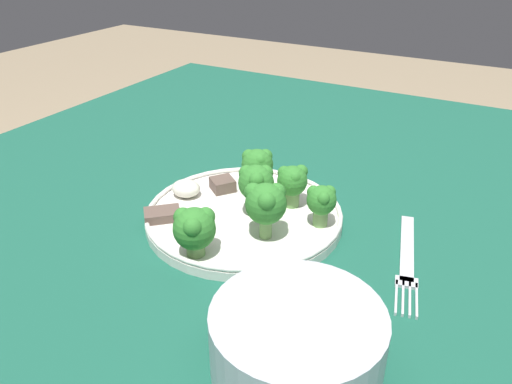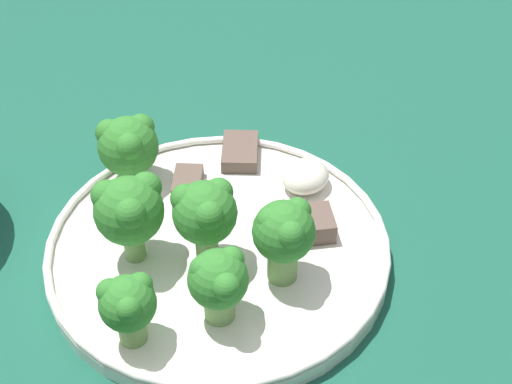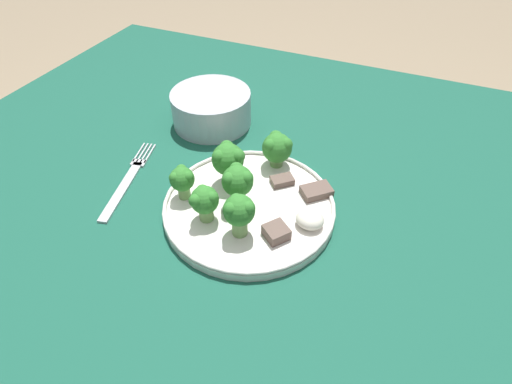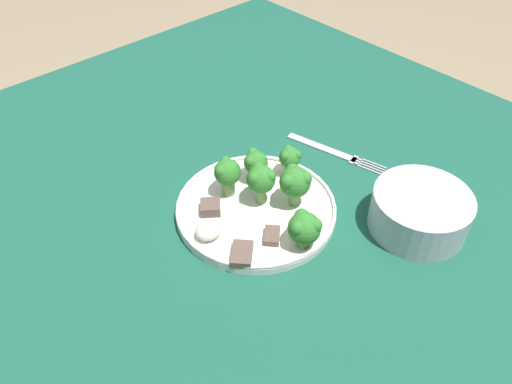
% 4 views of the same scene
% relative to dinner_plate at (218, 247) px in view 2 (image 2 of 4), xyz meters
% --- Properties ---
extents(dinner_plate, '(0.25, 0.25, 0.02)m').
position_rel_dinner_plate_xyz_m(dinner_plate, '(0.00, 0.00, 0.00)').
color(dinner_plate, white).
rests_on(dinner_plate, table).
extents(broccoli_floret_near_rim_left, '(0.05, 0.05, 0.07)m').
position_rel_dinner_plate_xyz_m(broccoli_floret_near_rim_left, '(-0.05, 0.03, 0.05)').
color(broccoli_floret_near_rim_left, '#709E56').
rests_on(broccoli_floret_near_rim_left, dinner_plate).
extents(broccoli_floret_center_left, '(0.05, 0.04, 0.07)m').
position_rel_dinner_plate_xyz_m(broccoli_floret_center_left, '(-0.01, -0.00, 0.05)').
color(broccoli_floret_center_left, '#709E56').
rests_on(broccoli_floret_center_left, dinner_plate).
extents(broccoli_floret_back_left, '(0.04, 0.04, 0.06)m').
position_rel_dinner_plate_xyz_m(broccoli_floret_back_left, '(-0.04, -0.05, 0.04)').
color(broccoli_floret_back_left, '#709E56').
rests_on(broccoli_floret_back_left, dinner_plate).
extents(broccoli_floret_front_left, '(0.04, 0.04, 0.05)m').
position_rel_dinner_plate_xyz_m(broccoli_floret_front_left, '(-0.10, -0.02, 0.04)').
color(broccoli_floret_front_left, '#709E56').
rests_on(broccoli_floret_front_left, dinner_plate).
extents(broccoli_floret_center_back, '(0.04, 0.04, 0.07)m').
position_rel_dinner_plate_xyz_m(broccoli_floret_center_back, '(0.01, -0.05, 0.05)').
color(broccoli_floret_center_back, '#709E56').
rests_on(broccoli_floret_center_back, dinner_plate).
extents(broccoli_floret_mid_cluster, '(0.05, 0.05, 0.06)m').
position_rel_dinner_plate_xyz_m(broccoli_floret_mid_cluster, '(0.00, 0.10, 0.04)').
color(broccoli_floret_mid_cluster, '#709E56').
rests_on(broccoli_floret_mid_cluster, dinner_plate).
extents(meat_slice_front_slice, '(0.04, 0.04, 0.02)m').
position_rel_dinner_plate_xyz_m(meat_slice_front_slice, '(0.06, -0.04, 0.01)').
color(meat_slice_front_slice, brown).
rests_on(meat_slice_front_slice, dinner_plate).
extents(meat_slice_middle_slice, '(0.04, 0.04, 0.01)m').
position_rel_dinner_plate_xyz_m(meat_slice_middle_slice, '(0.03, 0.06, 0.01)').
color(meat_slice_middle_slice, brown).
rests_on(meat_slice_middle_slice, dinner_plate).
extents(meat_slice_rear_slice, '(0.05, 0.05, 0.01)m').
position_rel_dinner_plate_xyz_m(meat_slice_rear_slice, '(0.08, 0.06, 0.01)').
color(meat_slice_rear_slice, brown).
rests_on(meat_slice_rear_slice, dinner_plate).
extents(sauce_dollop, '(0.04, 0.04, 0.02)m').
position_rel_dinner_plate_xyz_m(sauce_dollop, '(0.09, -0.00, 0.01)').
color(sauce_dollop, silver).
rests_on(sauce_dollop, dinner_plate).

